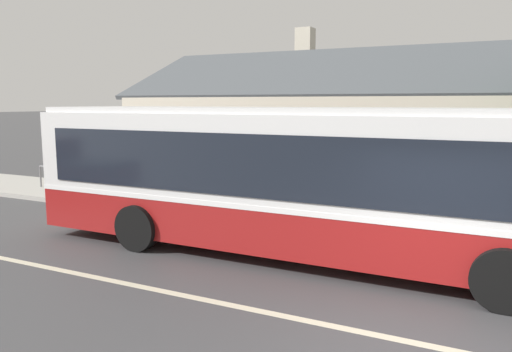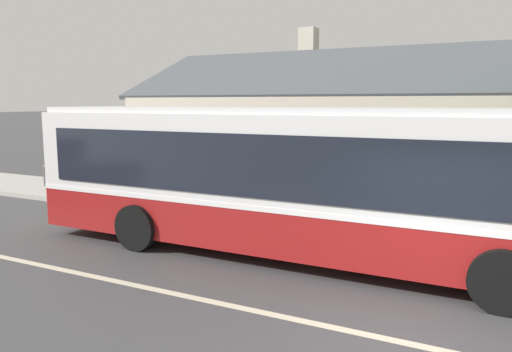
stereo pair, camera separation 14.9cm
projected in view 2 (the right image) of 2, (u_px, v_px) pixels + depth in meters
The scene contains 8 objects.
ground_plane at pixel (417, 345), 6.54m from camera, with size 300.00×300.00×0.00m, color #424244.
sidewalk_far at pixel (461, 234), 11.80m from camera, with size 60.00×3.00×0.15m, color #ADAAA3.
lane_divider_stripe at pixel (417, 345), 6.54m from camera, with size 60.00×0.16×0.01m, color beige.
community_building at pixel (463, 140), 18.27m from camera, with size 24.23×9.55×6.33m.
transit_bus at pixel (304, 178), 10.10m from camera, with size 12.17×2.82×3.06m.
bench_by_building at pixel (125, 185), 15.79m from camera, with size 1.53×0.51×0.94m.
bench_down_street at pixel (242, 198), 13.68m from camera, with size 1.75×0.51×0.94m.
bike_rack at pixel (55, 173), 17.73m from camera, with size 1.16×0.06×0.78m.
Camera 2 is at (0.94, -6.42, 3.16)m, focal length 35.00 mm.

